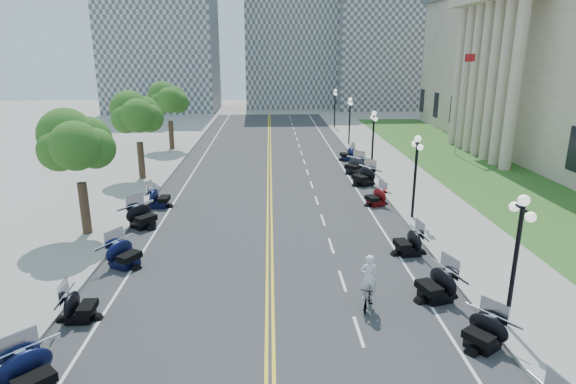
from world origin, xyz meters
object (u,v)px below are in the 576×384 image
object	(u,v)px
flagpole	(460,104)
motorcycle_n_3	(484,331)
cyclist_rider	(369,263)
bicycle	(368,296)

from	to	relation	value
flagpole	motorcycle_n_3	xyz separation A→B (m)	(-10.75, -31.10, -4.36)
motorcycle_n_3	cyclist_rider	bearing A→B (deg)	-164.94
motorcycle_n_3	bicycle	xyz separation A→B (m)	(-3.41, 2.79, -0.16)
bicycle	cyclist_rider	size ratio (longest dim) A/B	0.85
motorcycle_n_3	bicycle	bearing A→B (deg)	-164.94
flagpole	bicycle	distance (m)	31.98
motorcycle_n_3	flagpole	bearing A→B (deg)	125.30
flagpole	motorcycle_n_3	distance (m)	33.20
bicycle	flagpole	bearing A→B (deg)	83.42
motorcycle_n_3	bicycle	size ratio (longest dim) A/B	1.13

